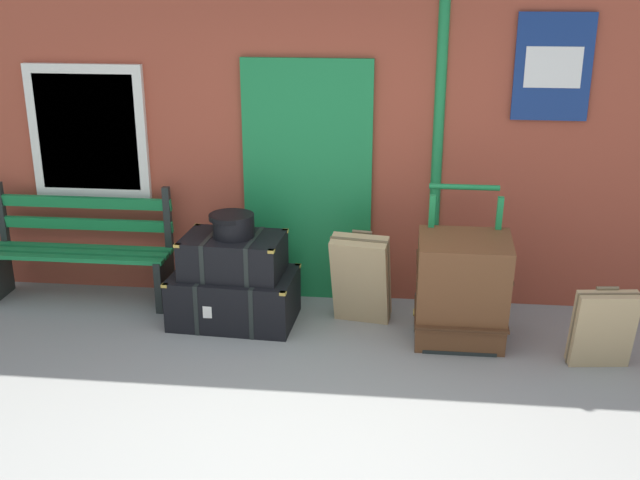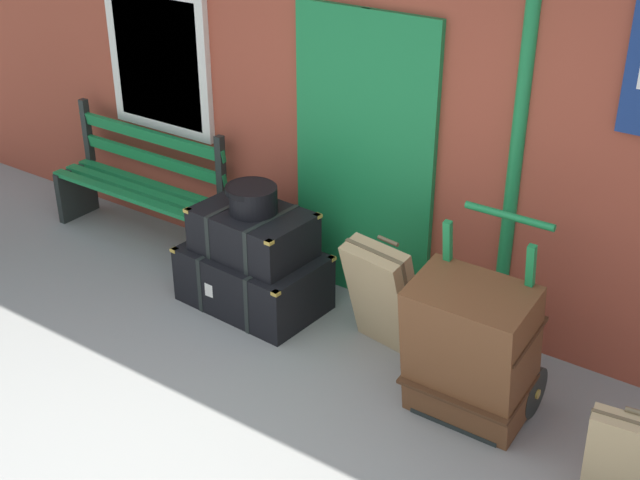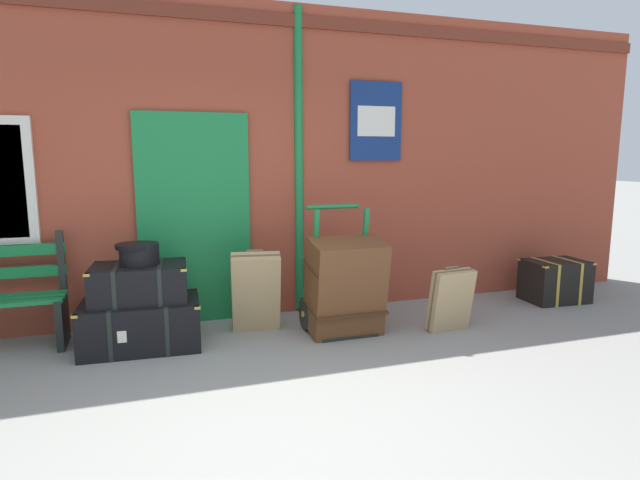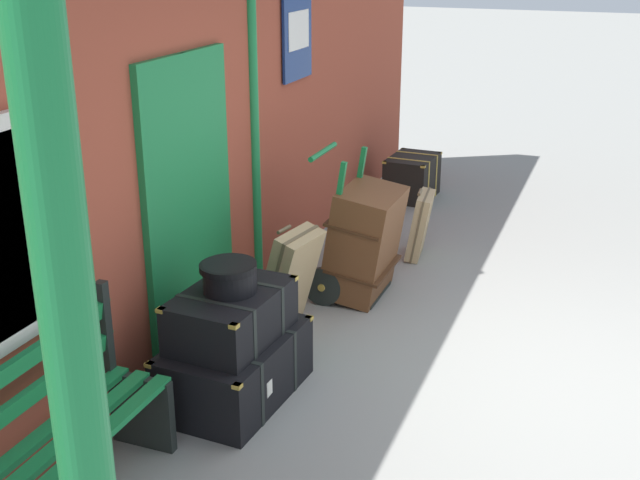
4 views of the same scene
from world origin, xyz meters
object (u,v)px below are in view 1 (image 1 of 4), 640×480
at_px(steamer_trunk_base, 234,297).
at_px(steamer_trunk_middle, 233,255).
at_px(round_hatbox, 233,224).
at_px(porters_trolley, 459,305).
at_px(suitcase_beige, 603,329).
at_px(large_brown_trunk, 462,291).
at_px(suitcase_tan, 361,279).
at_px(platform_bench, 81,251).

relative_size(steamer_trunk_base, steamer_trunk_middle, 1.24).
bearing_deg(round_hatbox, porters_trolley, -3.48).
xyz_separation_m(steamer_trunk_middle, suitcase_beige, (2.84, -0.49, -0.27)).
bearing_deg(steamer_trunk_middle, large_brown_trunk, -8.67).
xyz_separation_m(round_hatbox, suitcase_tan, (1.04, 0.05, -0.45)).
height_order(steamer_trunk_middle, round_hatbox, round_hatbox).
distance_m(round_hatbox, large_brown_trunk, 1.88).
relative_size(platform_bench, porters_trolley, 1.32).
bearing_deg(steamer_trunk_base, suitcase_tan, 3.59).
bearing_deg(steamer_trunk_base, porters_trolley, -2.94).
bearing_deg(steamer_trunk_base, steamer_trunk_middle, 74.18).
distance_m(steamer_trunk_base, round_hatbox, 0.64).
bearing_deg(porters_trolley, large_brown_trunk, -90.00).
height_order(platform_bench, porters_trolley, porters_trolley).
relative_size(platform_bench, suitcase_tan, 2.00).
distance_m(platform_bench, suitcase_beige, 4.35).
relative_size(suitcase_beige, suitcase_tan, 0.79).
bearing_deg(steamer_trunk_base, large_brown_trunk, -8.26).
distance_m(suitcase_beige, suitcase_tan, 1.88).
relative_size(platform_bench, steamer_trunk_middle, 1.89).
relative_size(steamer_trunk_base, large_brown_trunk, 1.12).
distance_m(large_brown_trunk, suitcase_tan, 0.85).
distance_m(steamer_trunk_base, suitcase_tan, 1.06).
bearing_deg(platform_bench, steamer_trunk_middle, -12.06).
distance_m(platform_bench, steamer_trunk_middle, 1.47).
bearing_deg(porters_trolley, steamer_trunk_middle, 176.65).
height_order(suitcase_beige, suitcase_tan, suitcase_tan).
height_order(porters_trolley, suitcase_beige, porters_trolley).
xyz_separation_m(steamer_trunk_middle, round_hatbox, (0.01, 0.00, 0.27)).
height_order(platform_bench, steamer_trunk_middle, platform_bench).
xyz_separation_m(steamer_trunk_middle, porters_trolley, (1.83, -0.11, -0.31)).
bearing_deg(large_brown_trunk, steamer_trunk_base, 171.74).
relative_size(steamer_trunk_middle, suitcase_beige, 1.33).
height_order(steamer_trunk_base, suitcase_tan, suitcase_tan).
distance_m(platform_bench, steamer_trunk_base, 1.49).
bearing_deg(platform_bench, suitcase_beige, -10.62).
bearing_deg(suitcase_tan, large_brown_trunk, -22.88).
xyz_separation_m(platform_bench, suitcase_tan, (2.48, -0.25, -0.05)).
xyz_separation_m(round_hatbox, large_brown_trunk, (1.82, -0.28, -0.38)).
distance_m(steamer_trunk_base, porters_trolley, 1.83).
bearing_deg(round_hatbox, suitcase_tan, 2.72).
xyz_separation_m(round_hatbox, porters_trolley, (1.82, -0.11, -0.57)).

